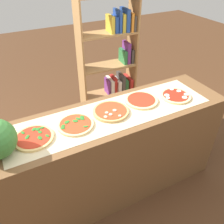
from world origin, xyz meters
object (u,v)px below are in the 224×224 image
Objects in this scene: pizza_spinach_0 at (34,138)px; pizza_spinach_1 at (75,124)px; pizza_mushroom_2 at (111,111)px; bookshelf at (114,67)px; pizza_plain_3 at (141,100)px; pizza_mozzarella_4 at (175,96)px.

pizza_spinach_0 and pizza_spinach_1 have the same top height.
pizza_spinach_1 is at bearing 1.22° from pizza_spinach_0.
bookshelf is (0.59, 1.06, -0.16)m from pizza_mushroom_2.
pizza_mushroom_2 is at bearing 2.94° from pizza_spinach_0.
pizza_mozzarella_4 reaches higher than pizza_plain_3.
pizza_plain_3 is at bearing 3.89° from pizza_spinach_0.
pizza_mushroom_2 is 1.22m from bookshelf.
pizza_spinach_1 is at bearing -129.87° from bookshelf.
pizza_plain_3 is (0.32, 0.03, -0.00)m from pizza_mushroom_2.
pizza_mushroom_2 reaches higher than pizza_spinach_0.
pizza_mozzarella_4 is 0.17× the size of bookshelf.
bookshelf reaches higher than pizza_plain_3.
bookshelf is at bearing 41.76° from pizza_spinach_0.
pizza_plain_3 is 0.18× the size of bookshelf.
pizza_mushroom_2 reaches higher than pizza_plain_3.
pizza_mozzarella_4 is 1.12m from bookshelf.
pizza_spinach_0 reaches higher than pizza_plain_3.
pizza_mushroom_2 is 0.32m from pizza_plain_3.
pizza_mozzarella_4 is at bearing -0.74° from pizza_spinach_0.
pizza_spinach_1 is 0.94× the size of pizza_mushroom_2.
bookshelf is at bearing 92.35° from pizza_mozzarella_4.
pizza_spinach_1 is 0.17× the size of bookshelf.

